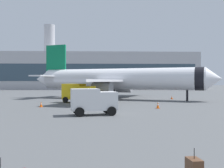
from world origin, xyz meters
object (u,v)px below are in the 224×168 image
(cargo_van, at_px, (93,100))
(safety_cone_near, at_px, (158,105))
(safety_cone_mid, at_px, (172,97))
(safety_cone_far, at_px, (41,104))
(airplane_at_gate, at_px, (118,79))
(service_truck, at_px, (78,92))

(cargo_van, relative_size, safety_cone_near, 5.92)
(safety_cone_near, distance_m, safety_cone_mid, 17.73)
(safety_cone_mid, distance_m, safety_cone_far, 25.17)
(safety_cone_far, bearing_deg, cargo_van, -50.79)
(airplane_at_gate, relative_size, safety_cone_near, 42.76)
(airplane_at_gate, distance_m, cargo_van, 23.42)
(safety_cone_mid, relative_size, safety_cone_far, 0.91)
(airplane_at_gate, xyz_separation_m, cargo_van, (-3.89, -22.99, -2.21))
(airplane_at_gate, height_order, safety_cone_near, airplane_at_gate)
(cargo_van, relative_size, safety_cone_far, 6.66)
(safety_cone_near, relative_size, safety_cone_far, 1.12)
(service_truck, relative_size, safety_cone_mid, 8.22)
(safety_cone_near, bearing_deg, cargo_van, -141.19)
(airplane_at_gate, distance_m, safety_cone_near, 17.53)
(cargo_van, height_order, safety_cone_mid, cargo_van)
(cargo_van, height_order, safety_cone_near, cargo_van)
(service_truck, distance_m, safety_cone_mid, 18.05)
(safety_cone_near, distance_m, safety_cone_far, 14.78)
(airplane_at_gate, bearing_deg, safety_cone_far, -126.66)
(airplane_at_gate, height_order, safety_cone_far, airplane_at_gate)
(safety_cone_near, bearing_deg, safety_cone_mid, 70.03)
(airplane_at_gate, distance_m, safety_cone_far, 18.39)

